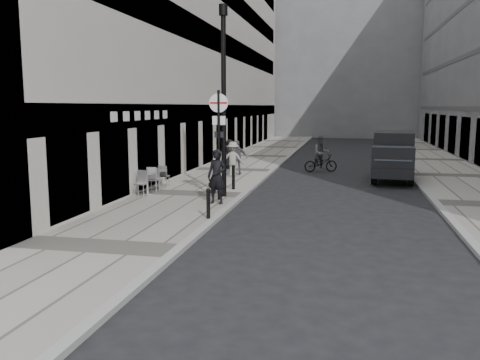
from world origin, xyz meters
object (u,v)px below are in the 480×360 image
object	(u,v)px
sign_post	(219,130)
panel_van	(394,153)
walking_man	(217,177)
cyclist	(321,158)
lamppost	(224,92)

from	to	relation	value
sign_post	panel_van	world-z (taller)	sign_post
walking_man	cyclist	world-z (taller)	walking_man
panel_van	walking_man	bearing A→B (deg)	-123.85
walking_man	lamppost	size ratio (longest dim) A/B	0.27
walking_man	sign_post	distance (m)	1.72
sign_post	lamppost	bearing A→B (deg)	86.70
lamppost	cyclist	bearing A→B (deg)	70.57
walking_man	cyclist	bearing A→B (deg)	86.35
panel_van	sign_post	bearing A→B (deg)	-127.09
lamppost	walking_man	bearing A→B (deg)	-85.78
lamppost	panel_van	world-z (taller)	lamppost
sign_post	panel_van	distance (m)	9.90
panel_van	cyclist	xyz separation A→B (m)	(-3.50, 2.35, -0.52)
cyclist	lamppost	bearing A→B (deg)	-130.13
lamppost	panel_van	xyz separation A→B (m)	(6.61, 6.49, -2.71)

